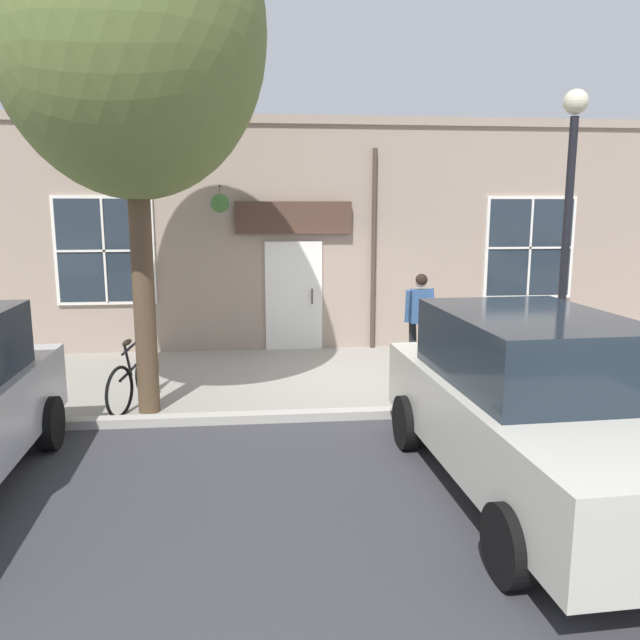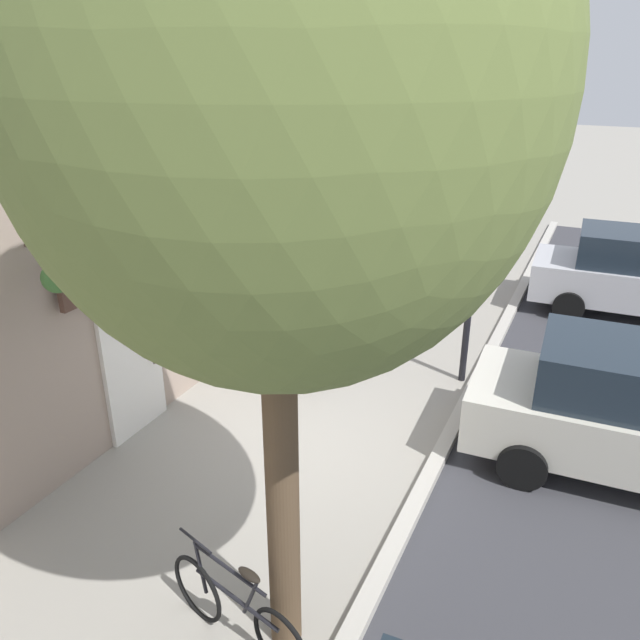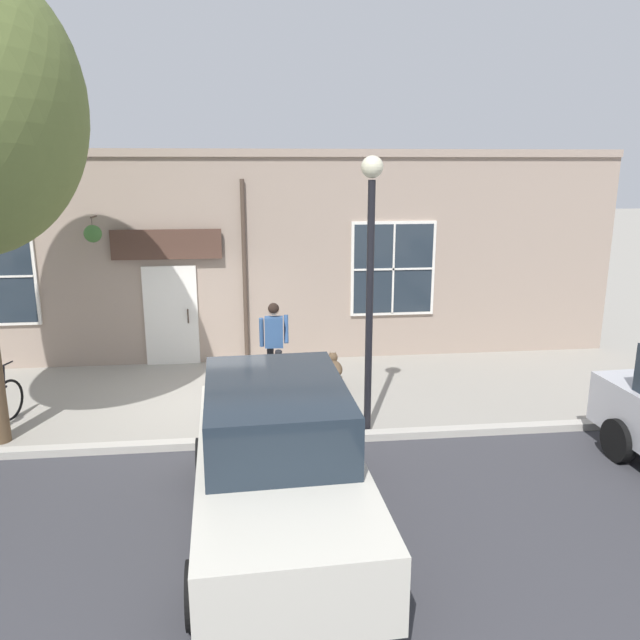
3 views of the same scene
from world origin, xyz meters
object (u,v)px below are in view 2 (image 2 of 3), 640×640
(street_tree_by_curb, at_px, (268,96))
(dog_on_leash, at_px, (348,341))
(street_lamp, at_px, (479,214))
(leaning_bicycle, at_px, (237,611))
(pedestrian_walking, at_px, (304,333))

(street_tree_by_curb, bearing_deg, dog_on_leash, 107.05)
(street_tree_by_curb, relative_size, street_lamp, 1.63)
(leaning_bicycle, xyz_separation_m, street_lamp, (0.69, 5.89, 2.45))
(street_tree_by_curb, bearing_deg, leaning_bicycle, -150.82)
(dog_on_leash, xyz_separation_m, leaning_bicycle, (1.29, -5.64, -0.05))
(pedestrian_walking, relative_size, dog_on_leash, 1.59)
(pedestrian_walking, xyz_separation_m, street_lamp, (2.27, 1.36, 1.85))
(pedestrian_walking, xyz_separation_m, dog_on_leash, (0.29, 1.11, -0.55))
(pedestrian_walking, relative_size, street_lamp, 0.39)
(street_tree_by_curb, relative_size, leaning_bicycle, 4.07)
(pedestrian_walking, bearing_deg, street_tree_by_curb, -65.65)
(dog_on_leash, height_order, street_lamp, street_lamp)
(pedestrian_walking, distance_m, dog_on_leash, 1.27)
(leaning_bicycle, bearing_deg, street_lamp, 83.33)
(pedestrian_walking, xyz_separation_m, street_tree_by_curb, (1.96, -4.32, 3.84))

